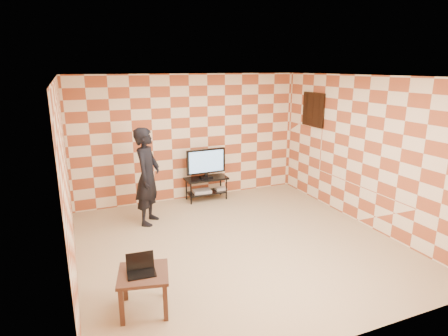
{
  "coord_description": "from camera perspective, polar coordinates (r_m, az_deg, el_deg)",
  "views": [
    {
      "loc": [
        -2.4,
        -5.13,
        2.83
      ],
      "look_at": [
        0.0,
        0.6,
        1.15
      ],
      "focal_mm": 30.0,
      "sensor_mm": 36.0,
      "label": 1
    }
  ],
  "objects": [
    {
      "name": "laptop",
      "position": [
        4.64,
        -12.55,
        -14.72
      ],
      "size": [
        0.34,
        0.28,
        0.22
      ],
      "color": "black",
      "rests_on": "side_table"
    },
    {
      "name": "dvd_player",
      "position": [
        8.21,
        -3.39,
        -3.54
      ],
      "size": [
        0.4,
        0.3,
        0.06
      ],
      "primitive_type": "cube",
      "rotation": [
        0.0,
        0.0,
        -0.06
      ],
      "color": "#BABABD",
      "rests_on": "tv_stand"
    },
    {
      "name": "ceiling",
      "position": [
        5.67,
        2.41,
        13.8
      ],
      "size": [
        5.0,
        5.0,
        0.02
      ],
      "primitive_type": "cube",
      "color": "white",
      "rests_on": "wall_back"
    },
    {
      "name": "person",
      "position": [
        6.97,
        -11.58,
        -1.26
      ],
      "size": [
        0.71,
        0.79,
        1.8
      ],
      "primitive_type": "imported",
      "rotation": [
        0.0,
        0.0,
        1.03
      ],
      "color": "black",
      "rests_on": "floor"
    },
    {
      "name": "game_console",
      "position": [
        8.38,
        -0.48,
        -3.16
      ],
      "size": [
        0.24,
        0.18,
        0.05
      ],
      "primitive_type": "cube",
      "rotation": [
        0.0,
        0.0,
        -0.01
      ],
      "color": "silver",
      "rests_on": "tv_stand"
    },
    {
      "name": "wall_art",
      "position": [
        8.31,
        13.45,
        8.65
      ],
      "size": [
        0.04,
        0.72,
        0.72
      ],
      "color": "black",
      "rests_on": "wall_right"
    },
    {
      "name": "side_table",
      "position": [
        4.7,
        -12.16,
        -16.22
      ],
      "size": [
        0.7,
        0.7,
        0.5
      ],
      "color": "#3B231B",
      "rests_on": "floor"
    },
    {
      "name": "wall_right",
      "position": [
        7.25,
        20.52,
        2.38
      ],
      "size": [
        0.02,
        5.0,
        2.7
      ],
      "primitive_type": "cube",
      "color": "beige",
      "rests_on": "ground"
    },
    {
      "name": "wall_back",
      "position": [
        8.14,
        -5.18,
        4.59
      ],
      "size": [
        5.0,
        0.02,
        2.7
      ],
      "primitive_type": "cube",
      "color": "beige",
      "rests_on": "ground"
    },
    {
      "name": "tv",
      "position": [
        8.06,
        -2.75,
        0.92
      ],
      "size": [
        0.88,
        0.18,
        0.64
      ],
      "color": "black",
      "rests_on": "tv_stand"
    },
    {
      "name": "floor",
      "position": [
        6.33,
        2.14,
        -11.43
      ],
      "size": [
        5.0,
        5.0,
        0.0
      ],
      "primitive_type": "plane",
      "color": "tan",
      "rests_on": "ground"
    },
    {
      "name": "wall_left",
      "position": [
        5.34,
        -22.87,
        -2.19
      ],
      "size": [
        0.02,
        5.0,
        2.7
      ],
      "primitive_type": "cube",
      "color": "beige",
      "rests_on": "ground"
    },
    {
      "name": "wall_front",
      "position": [
        3.86,
        18.25,
        -8.27
      ],
      "size": [
        5.0,
        0.02,
        2.7
      ],
      "primitive_type": "cube",
      "color": "beige",
      "rests_on": "ground"
    },
    {
      "name": "tv_stand",
      "position": [
        8.2,
        -2.72,
        -2.39
      ],
      "size": [
        0.93,
        0.42,
        0.5
      ],
      "color": "black",
      "rests_on": "floor"
    }
  ]
}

